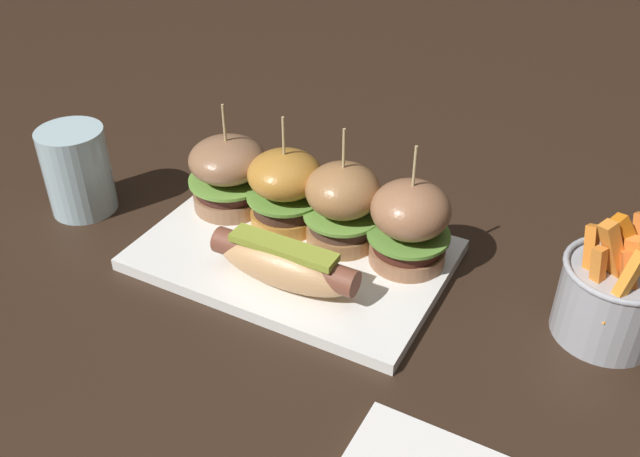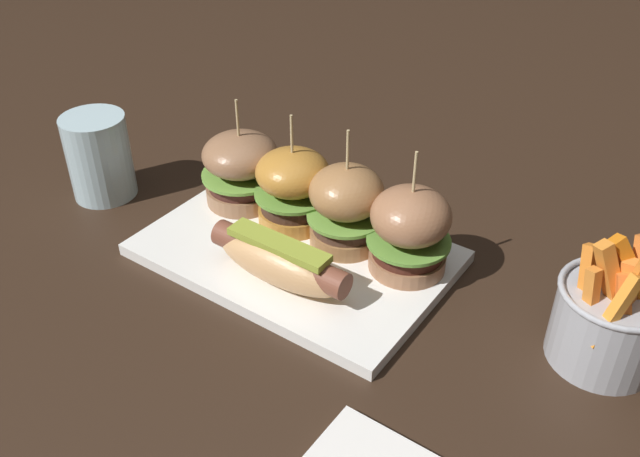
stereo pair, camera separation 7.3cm
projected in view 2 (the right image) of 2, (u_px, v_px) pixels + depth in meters
ground_plane at (296, 258)px, 0.78m from camera, size 3.00×3.00×0.00m
platter_main at (296, 253)px, 0.77m from camera, size 0.33×0.22×0.01m
hot_dog at (279, 260)px, 0.71m from camera, size 0.16×0.05×0.05m
slider_far_left at (241, 168)px, 0.82m from camera, size 0.10×0.10×0.13m
slider_center_left at (293, 187)px, 0.79m from camera, size 0.09×0.09×0.14m
slider_center_right at (346, 206)px, 0.75m from camera, size 0.09×0.09×0.14m
slider_far_right at (410, 230)px, 0.71m from camera, size 0.09×0.09×0.14m
fries_bucket at (610, 320)px, 0.62m from camera, size 0.10×0.10×0.14m
water_glass at (99, 157)px, 0.86m from camera, size 0.08×0.08×0.11m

